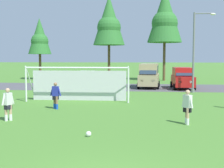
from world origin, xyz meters
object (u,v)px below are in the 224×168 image
at_px(soccer_ball, 89,134).
at_px(street_lamp, 196,51).
at_px(player_midfield_center, 187,107).
at_px(parked_car_slot_center_left, 149,75).
at_px(parked_car_slot_far_left, 86,79).
at_px(player_defender_far, 56,96).
at_px(parked_car_slot_left, 112,80).
at_px(player_striker_near, 8,104).
at_px(parked_car_slot_center, 183,78).
at_px(soccer_goal, 79,83).

relative_size(soccer_ball, street_lamp, 0.03).
xyz_separation_m(player_midfield_center, parked_car_slot_center_left, (-1.53, 17.84, 0.52)).
bearing_deg(player_midfield_center, parked_car_slot_far_left, 114.57).
relative_size(parked_car_slot_center_left, street_lamp, 0.69).
xyz_separation_m(parked_car_slot_center_left, street_lamp, (4.08, -4.09, 2.38)).
distance_m(player_defender_far, parked_car_slot_left, 13.76).
xyz_separation_m(player_striker_near, player_defender_far, (1.32, 3.70, 0.00)).
relative_size(player_striker_near, parked_car_slot_far_left, 0.38).
xyz_separation_m(player_striker_near, parked_car_slot_center_left, (7.22, 17.93, 0.52)).
bearing_deg(parked_car_slot_center, player_striker_near, -121.61).
xyz_separation_m(player_defender_far, parked_car_slot_far_left, (-0.92, 14.65, 0.05)).
relative_size(player_defender_far, street_lamp, 0.23).
relative_size(player_striker_near, parked_car_slot_center, 0.35).
relative_size(player_midfield_center, street_lamp, 0.23).
xyz_separation_m(soccer_ball, street_lamp, (6.76, 16.46, 3.62)).
relative_size(player_striker_near, parked_car_slot_left, 0.39).
xyz_separation_m(soccer_ball, parked_car_slot_center_left, (2.68, 20.55, 1.23)).
distance_m(player_striker_near, parked_car_slot_left, 17.63).
height_order(player_defender_far, street_lamp, street_lamp).
relative_size(soccer_ball, player_midfield_center, 0.13).
height_order(player_defender_far, parked_car_slot_left, parked_car_slot_left).
bearing_deg(soccer_ball, parked_car_slot_center_left, 82.58).
bearing_deg(parked_car_slot_far_left, soccer_goal, -81.94).
bearing_deg(parked_car_slot_far_left, street_lamp, -22.45).
relative_size(soccer_ball, soccer_goal, 0.03).
bearing_deg(parked_car_slot_center_left, player_defender_far, -112.50).
bearing_deg(player_striker_near, parked_car_slot_center_left, 68.08).
bearing_deg(player_defender_far, parked_car_slot_far_left, 93.61).
xyz_separation_m(player_defender_far, parked_car_slot_center, (9.27, 13.52, 0.29)).
xyz_separation_m(soccer_goal, street_lamp, (9.35, 6.42, 2.43)).
xyz_separation_m(soccer_goal, parked_car_slot_center_left, (5.27, 10.51, 0.05)).
height_order(player_striker_near, parked_car_slot_left, parked_car_slot_left).
bearing_deg(street_lamp, parked_car_slot_center, 101.85).
bearing_deg(street_lamp, player_defender_far, -134.53).
height_order(soccer_ball, soccer_goal, soccer_goal).
bearing_deg(parked_car_slot_center, soccer_ball, -106.97).
relative_size(soccer_goal, parked_car_slot_center_left, 1.51).
bearing_deg(player_midfield_center, soccer_ball, -147.20).
relative_size(player_striker_near, player_midfield_center, 1.00).
bearing_deg(parked_car_slot_center_left, parked_car_slot_left, -170.67).
bearing_deg(parked_car_slot_center_left, parked_car_slot_far_left, 176.49).
relative_size(soccer_goal, street_lamp, 1.04).
distance_m(parked_car_slot_left, street_lamp, 9.09).
bearing_deg(player_defender_far, street_lamp, 45.47).
bearing_deg(parked_car_slot_center_left, parked_car_slot_center, -11.98).
relative_size(soccer_goal, parked_car_slot_far_left, 1.74).
bearing_deg(player_striker_near, parked_car_slot_center, 58.39).
relative_size(player_midfield_center, parked_car_slot_center, 0.35).
height_order(soccer_goal, parked_car_slot_left, soccer_goal).
relative_size(parked_car_slot_far_left, street_lamp, 0.60).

